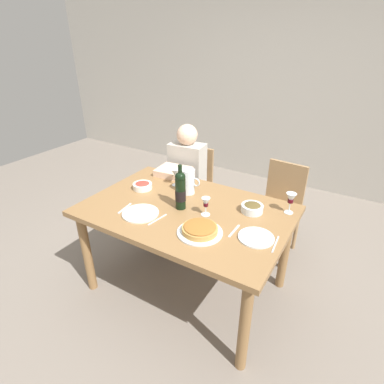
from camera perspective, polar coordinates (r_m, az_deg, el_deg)
name	(u,v)px	position (r m, az deg, el deg)	size (l,w,h in m)	color
ground_plane	(187,286)	(2.72, -0.99, -17.04)	(8.00, 8.00, 0.00)	slate
back_wall	(292,79)	(4.34, 18.05, 19.38)	(8.00, 0.10, 2.80)	#B2ADA3
dining_table	(186,219)	(2.31, -1.12, -5.09)	(1.50, 1.00, 0.76)	olive
wine_bottle	(180,190)	(2.20, -2.17, 0.31)	(0.08, 0.08, 0.34)	black
water_pitcher	(188,183)	(2.44, -0.71, 1.74)	(0.16, 0.11, 0.20)	silver
baked_tart	(200,229)	(1.98, 1.48, -6.98)	(0.30, 0.30, 0.06)	silver
salad_bowl	(142,186)	(2.57, -9.21, 1.20)	(0.16, 0.16, 0.06)	white
olive_bowl	(252,208)	(2.25, 11.15, -2.87)	(0.16, 0.16, 0.07)	silver
wine_glass_left_diner	(291,199)	(2.27, 17.92, -1.25)	(0.07, 0.07, 0.16)	silver
wine_glass_right_diner	(175,174)	(2.57, -3.12, 3.44)	(0.07, 0.07, 0.15)	silver
wine_glass_centre	(206,203)	(2.14, 2.61, -2.07)	(0.06, 0.06, 0.14)	silver
dinner_plate_left_setting	(256,237)	(1.99, 11.84, -8.29)	(0.23, 0.23, 0.01)	silver
dinner_plate_right_setting	(141,213)	(2.22, -9.56, -3.94)	(0.26, 0.26, 0.01)	silver
fork_left_setting	(234,231)	(2.03, 7.85, -7.19)	(0.16, 0.01, 0.01)	silver
knife_left_setting	(275,244)	(1.96, 15.28, -9.35)	(0.18, 0.01, 0.01)	silver
knife_right_setting	(157,220)	(2.14, -6.46, -5.13)	(0.18, 0.01, 0.01)	silver
spoon_right_setting	(125,208)	(2.31, -12.41, -2.98)	(0.16, 0.01, 0.01)	silver
chair_left	(193,184)	(3.24, 0.17, 1.57)	(0.43, 0.43, 0.87)	#9E7A51
diner_left	(182,182)	(3.00, -1.85, 1.88)	(0.37, 0.53, 1.16)	#B7B2A8
chair_right	(279,203)	(2.98, 15.98, -2.06)	(0.43, 0.43, 0.87)	#9E7A51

